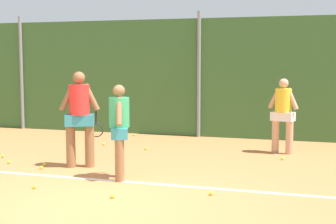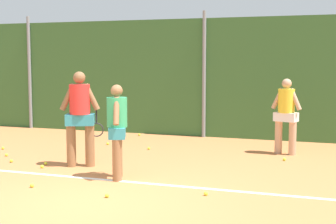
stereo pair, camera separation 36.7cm
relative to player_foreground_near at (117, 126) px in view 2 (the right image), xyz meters
The scene contains 20 objects.
ground_plane 1.08m from the player_foreground_near, 67.51° to the left, with size 29.81×29.81×0.00m, color #C67542.
hedge_fence_backdrop 5.39m from the player_foreground_near, 87.89° to the left, with size 19.38×0.25×3.25m, color #386633.
fence_post_left 7.51m from the player_foreground_near, 136.19° to the left, with size 0.10×0.10×3.44m, color gray.
fence_post_center 5.23m from the player_foreground_near, 87.82° to the left, with size 0.10×0.10×3.44m, color gray.
court_baseline_paint 0.98m from the player_foreground_near, 40.46° to the right, with size 14.16×0.10×0.01m, color white.
player_foreground_near is the anchor object (origin of this frame).
player_midcourt 1.33m from the player_foreground_near, 148.33° to the left, with size 0.79×0.51×1.89m.
player_backcourt_far 4.24m from the player_foreground_near, 52.35° to the left, with size 0.70×0.42×1.71m.
tennis_ball_0 5.11m from the player_foreground_near, 108.11° to the left, with size 0.07×0.07×0.07m, color #CCDB33.
tennis_ball_1 2.89m from the player_foreground_near, 168.44° to the left, with size 0.07×0.07×0.07m, color #CCDB33.
tennis_ball_3 1.54m from the player_foreground_near, 72.51° to the right, with size 0.07×0.07×0.07m, color #CCDB33.
tennis_ball_4 3.49m from the player_foreground_near, 161.63° to the left, with size 0.07×0.07×0.07m, color #CCDB33.
tennis_ball_5 4.29m from the player_foreground_near, 155.43° to the left, with size 0.07×0.07×0.07m, color #CCDB33.
tennis_ball_6 1.76m from the player_foreground_near, 136.05° to the right, with size 0.07×0.07×0.07m, color #CCDB33.
tennis_ball_7 3.04m from the player_foreground_near, 100.33° to the left, with size 0.07×0.07×0.07m, color #CCDB33.
tennis_ball_8 3.70m from the player_foreground_near, 118.96° to the left, with size 0.07×0.07×0.07m, color #CCDB33.
tennis_ball_10 2.09m from the player_foreground_near, 17.73° to the right, with size 0.07×0.07×0.07m, color #CCDB33.
tennis_ball_11 2.16m from the player_foreground_near, 163.02° to the left, with size 0.07×0.07×0.07m, color #CCDB33.
tennis_ball_12 2.01m from the player_foreground_near, behind, with size 0.07×0.07×0.07m, color #CCDB33.
tennis_ball_13 3.82m from the player_foreground_near, 44.17° to the left, with size 0.07×0.07×0.07m, color #CCDB33.
Camera 2 is at (3.53, -6.37, 2.12)m, focal length 52.96 mm.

